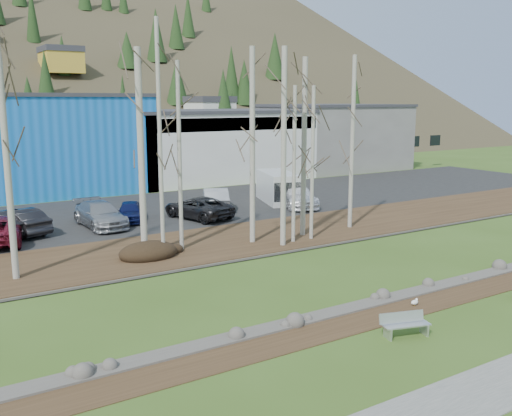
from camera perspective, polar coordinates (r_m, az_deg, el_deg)
ground at (r=20.54m, az=16.90°, el=-11.89°), size 200.00×200.00×0.00m
dirt_strip at (r=21.86m, az=12.70°, el=-10.24°), size 80.00×1.80×0.03m
near_bank_rocks at (r=22.53m, az=10.89°, el=-9.57°), size 80.00×0.80×0.50m
river at (r=25.50m, az=4.57°, el=-6.98°), size 80.00×8.00×0.90m
far_bank_rocks at (r=28.75m, az=-0.32°, el=-4.89°), size 80.00×0.80×0.46m
far_bank at (r=31.40m, az=-3.40°, el=-3.42°), size 80.00×7.00×0.15m
parking_lot at (r=40.72m, az=-10.53°, el=-0.31°), size 80.00×14.00×0.14m
building_blue at (r=52.07m, az=-22.67°, el=5.96°), size 20.40×12.24×8.30m
building_white at (r=57.87m, az=-4.70°, el=6.40°), size 18.36×12.24×6.80m
building_grey at (r=66.74m, az=7.67°, el=7.12°), size 14.28×12.24×7.30m
bench_intact at (r=19.95m, az=14.66°, el=-11.21°), size 1.69×0.93×0.81m
seagull at (r=22.87m, az=15.59°, el=-9.05°), size 0.39×0.18×0.28m
dirt_mound at (r=28.55m, az=-10.73°, el=-4.28°), size 2.95×2.08×0.58m
birch_0 at (r=26.04m, az=-23.59°, el=3.38°), size 0.28×0.28×9.33m
birch_1 at (r=26.13m, az=-23.76°, el=6.22°), size 0.20×0.20×11.89m
birch_2 at (r=28.04m, az=-11.42°, el=5.26°), size 0.32×0.32×10.04m
birch_3 at (r=27.80m, az=-9.58°, el=6.67°), size 0.20×0.20×11.39m
birch_4 at (r=30.27m, az=-0.37°, el=6.13°), size 0.29×0.29×10.32m
birch_5 at (r=29.04m, az=-7.66°, el=5.04°), size 0.22×0.22×9.52m
birch_6 at (r=31.26m, az=5.66°, el=4.42°), size 0.20×0.20×8.37m
birch_7 at (r=29.64m, az=2.78°, el=5.96°), size 0.29×0.29×10.27m
birch_8 at (r=32.06m, az=4.82°, el=5.98°), size 0.29×0.29×9.91m
birch_9 at (r=34.45m, az=9.60°, el=6.41°), size 0.25×0.25×10.17m
birch_10 at (r=30.53m, az=3.83°, el=4.30°), size 0.20×0.20×8.37m
car_1 at (r=35.46m, az=-22.61°, el=-1.24°), size 2.98×4.83×1.50m
car_3 at (r=35.98m, az=-15.32°, el=-0.62°), size 2.33×5.29×1.51m
car_4 at (r=37.17m, az=-12.48°, el=-0.33°), size 2.78×4.02×1.27m
car_5 at (r=40.18m, az=-4.07°, el=0.93°), size 3.50×5.01×1.57m
car_6 at (r=37.40m, az=-5.81°, el=0.05°), size 3.59×5.53×1.42m
car_7 at (r=41.55m, az=4.04°, el=1.25°), size 3.83×5.79×1.56m
car_8 at (r=35.32m, az=-24.19°, el=-1.41°), size 2.98×4.83×1.50m
van_white at (r=43.09m, az=2.27°, el=2.07°), size 3.63×5.54×2.25m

